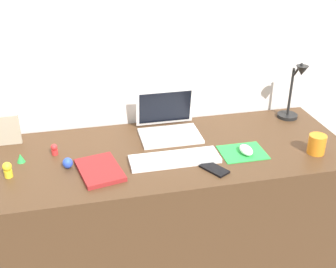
% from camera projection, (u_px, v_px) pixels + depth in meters
% --- Properties ---
extents(ground_plane, '(6.00, 6.00, 0.00)m').
position_uv_depth(ground_plane, '(163.00, 267.00, 2.34)').
color(ground_plane, slate).
extents(back_wall, '(2.99, 0.05, 1.66)m').
position_uv_depth(back_wall, '(148.00, 104.00, 2.29)').
color(back_wall, silver).
rests_on(back_wall, ground_plane).
extents(desk, '(1.79, 0.67, 0.74)m').
position_uv_depth(desk, '(163.00, 214.00, 2.17)').
color(desk, '#4C331E').
rests_on(desk, ground_plane).
extents(laptop, '(0.30, 0.25, 0.21)m').
position_uv_depth(laptop, '(168.00, 123.00, 2.16)').
color(laptop, white).
rests_on(laptop, desk).
extents(keyboard, '(0.41, 0.13, 0.02)m').
position_uv_depth(keyboard, '(175.00, 159.00, 1.92)').
color(keyboard, white).
rests_on(keyboard, desk).
extents(mousepad, '(0.21, 0.17, 0.00)m').
position_uv_depth(mousepad, '(243.00, 152.00, 1.99)').
color(mousepad, green).
rests_on(mousepad, desk).
extents(mouse, '(0.06, 0.10, 0.03)m').
position_uv_depth(mouse, '(246.00, 150.00, 1.97)').
color(mouse, white).
rests_on(mouse, mousepad).
extents(cell_phone, '(0.12, 0.14, 0.01)m').
position_uv_depth(cell_phone, '(214.00, 169.00, 1.85)').
color(cell_phone, black).
rests_on(cell_phone, desk).
extents(desk_lamp, '(0.11, 0.17, 0.33)m').
position_uv_depth(desk_lamp, '(294.00, 94.00, 2.24)').
color(desk_lamp, black).
rests_on(desk_lamp, desk).
extents(notebook_pad, '(0.22, 0.27, 0.02)m').
position_uv_depth(notebook_pad, '(100.00, 170.00, 1.84)').
color(notebook_pad, maroon).
rests_on(notebook_pad, desk).
extents(picture_frame, '(0.12, 0.02, 0.15)m').
position_uv_depth(picture_frame, '(7.00, 130.00, 2.03)').
color(picture_frame, '#B2A58C').
rests_on(picture_frame, desk).
extents(coffee_mug, '(0.08, 0.08, 0.09)m').
position_uv_depth(coffee_mug, '(317.00, 144.00, 1.97)').
color(coffee_mug, orange).
rests_on(coffee_mug, desk).
extents(toy_figurine_yellow, '(0.04, 0.04, 0.07)m').
position_uv_depth(toy_figurine_yellow, '(8.00, 169.00, 1.79)').
color(toy_figurine_yellow, yellow).
rests_on(toy_figurine_yellow, desk).
extents(toy_figurine_blue, '(0.04, 0.04, 0.05)m').
position_uv_depth(toy_figurine_blue, '(68.00, 163.00, 1.86)').
color(toy_figurine_blue, blue).
rests_on(toy_figurine_blue, desk).
extents(toy_figurine_red, '(0.03, 0.03, 0.05)m').
position_uv_depth(toy_figurine_red, '(54.00, 149.00, 1.97)').
color(toy_figurine_red, red).
rests_on(toy_figurine_red, desk).
extents(toy_figurine_green, '(0.04, 0.04, 0.04)m').
position_uv_depth(toy_figurine_green, '(21.00, 158.00, 1.91)').
color(toy_figurine_green, green).
rests_on(toy_figurine_green, desk).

